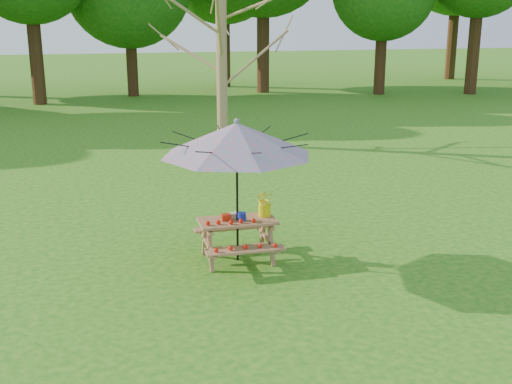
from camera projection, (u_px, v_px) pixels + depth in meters
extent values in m
plane|color=#1C6312|center=(111.00, 333.00, 7.85)|extent=(120.00, 120.00, 0.00)
cylinder|color=#8C6E4C|center=(222.00, 72.00, 18.75)|extent=(0.30, 0.30, 4.29)
cube|color=#986244|center=(237.00, 221.00, 10.01)|extent=(1.20, 0.62, 0.04)
cube|color=#986244|center=(246.00, 251.00, 9.57)|extent=(1.20, 0.22, 0.04)
cube|color=#986244|center=(230.00, 228.00, 10.60)|extent=(1.20, 0.22, 0.04)
cylinder|color=black|center=(237.00, 192.00, 9.88)|extent=(0.04, 0.04, 2.25)
cone|color=teal|center=(237.00, 139.00, 9.66)|extent=(2.49, 2.49, 0.50)
sphere|color=teal|center=(237.00, 121.00, 9.59)|extent=(0.08, 0.08, 0.08)
cube|color=#B5250E|center=(226.00, 217.00, 9.97)|extent=(0.14, 0.12, 0.10)
cylinder|color=#1426A6|center=(242.00, 217.00, 9.95)|extent=(0.13, 0.13, 0.13)
cube|color=beige|center=(233.00, 215.00, 10.13)|extent=(0.13, 0.13, 0.07)
cylinder|color=yellow|center=(264.00, 210.00, 10.17)|extent=(0.20, 0.20, 0.20)
imported|color=yellow|center=(264.00, 199.00, 10.12)|extent=(0.29, 0.25, 0.30)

